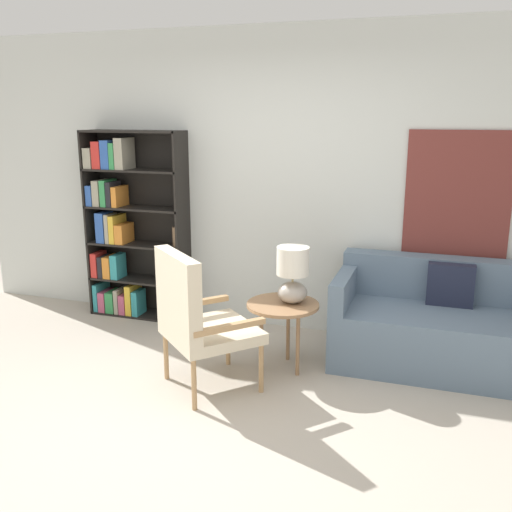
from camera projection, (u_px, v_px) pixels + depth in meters
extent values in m
plane|color=#B2A899|center=(187.00, 434.00, 3.59)|extent=(14.00, 14.00, 0.00)
cube|color=silver|center=(279.00, 183.00, 5.13)|extent=(6.40, 0.06, 2.70)
cube|color=brown|center=(458.00, 195.00, 4.63)|extent=(0.83, 0.02, 1.04)
cube|color=black|center=(94.00, 223.00, 5.64)|extent=(0.02, 0.30, 1.80)
cube|color=black|center=(183.00, 229.00, 5.34)|extent=(0.02, 0.30, 1.80)
cube|color=black|center=(132.00, 131.00, 5.27)|extent=(0.99, 0.30, 0.02)
cube|color=black|center=(142.00, 313.00, 5.71)|extent=(0.99, 0.30, 0.02)
cube|color=black|center=(145.00, 223.00, 5.62)|extent=(0.99, 0.01, 1.80)
cube|color=black|center=(140.00, 279.00, 5.62)|extent=(0.99, 0.30, 0.02)
cube|color=teal|center=(102.00, 295.00, 5.79)|extent=(0.05, 0.25, 0.28)
cube|color=#B24C6B|center=(107.00, 300.00, 5.76)|extent=(0.07, 0.21, 0.20)
cube|color=#338C4C|center=(115.00, 301.00, 5.74)|extent=(0.09, 0.22, 0.21)
cube|color=gray|center=(121.00, 300.00, 5.71)|extent=(0.04, 0.22, 0.24)
cube|color=#B24C6B|center=(126.00, 303.00, 5.68)|extent=(0.07, 0.17, 0.20)
cube|color=gold|center=(134.00, 298.00, 5.67)|extent=(0.06, 0.24, 0.30)
cube|color=teal|center=(139.00, 302.00, 5.63)|extent=(0.06, 0.19, 0.25)
cylinder|color=white|center=(178.00, 311.00, 5.57)|extent=(0.11, 0.11, 0.13)
cube|color=black|center=(138.00, 244.00, 5.53)|extent=(0.99, 0.30, 0.02)
cube|color=red|center=(99.00, 264.00, 5.68)|extent=(0.07, 0.20, 0.24)
cube|color=black|center=(105.00, 266.00, 5.66)|extent=(0.05, 0.19, 0.21)
cube|color=orange|center=(112.00, 266.00, 5.66)|extent=(0.08, 0.23, 0.21)
cube|color=teal|center=(118.00, 266.00, 5.61)|extent=(0.07, 0.19, 0.24)
cube|color=black|center=(136.00, 208.00, 5.44)|extent=(0.99, 0.30, 0.02)
cylinder|color=#194723|center=(99.00, 227.00, 5.63)|extent=(0.06, 0.06, 0.26)
cube|color=#2D56A8|center=(105.00, 227.00, 5.56)|extent=(0.09, 0.19, 0.29)
cube|color=gray|center=(111.00, 228.00, 5.53)|extent=(0.04, 0.18, 0.28)
cube|color=gold|center=(118.00, 228.00, 5.54)|extent=(0.06, 0.25, 0.27)
cube|color=orange|center=(124.00, 233.00, 5.52)|extent=(0.08, 0.23, 0.19)
cylinder|color=#8C6B4C|center=(176.00, 237.00, 5.38)|extent=(0.08, 0.08, 0.19)
cube|color=black|center=(134.00, 170.00, 5.36)|extent=(0.99, 0.30, 0.02)
cube|color=#2D56A8|center=(93.00, 195.00, 5.50)|extent=(0.06, 0.17, 0.20)
cube|color=gray|center=(102.00, 193.00, 5.50)|extent=(0.07, 0.25, 0.24)
cube|color=#338C4C|center=(108.00, 193.00, 5.47)|extent=(0.06, 0.22, 0.25)
cube|color=black|center=(113.00, 194.00, 5.44)|extent=(0.05, 0.20, 0.23)
cube|color=orange|center=(120.00, 196.00, 5.44)|extent=(0.05, 0.24, 0.19)
cube|color=gray|center=(92.00, 158.00, 5.42)|extent=(0.08, 0.20, 0.19)
cube|color=red|center=(102.00, 155.00, 5.40)|extent=(0.09, 0.23, 0.25)
cube|color=#2D56A8|center=(111.00, 154.00, 5.38)|extent=(0.09, 0.25, 0.27)
cube|color=#338C4C|center=(117.00, 156.00, 5.34)|extent=(0.05, 0.21, 0.24)
cube|color=gray|center=(125.00, 153.00, 5.32)|extent=(0.09, 0.24, 0.29)
cylinder|color=tan|center=(261.00, 368.00, 4.08)|extent=(0.04, 0.04, 0.38)
cylinder|color=tan|center=(228.00, 342.00, 4.54)|extent=(0.04, 0.04, 0.38)
cylinder|color=tan|center=(194.00, 384.00, 3.84)|extent=(0.04, 0.04, 0.38)
cylinder|color=tan|center=(166.00, 355.00, 4.29)|extent=(0.04, 0.04, 0.38)
cube|color=beige|center=(212.00, 332.00, 4.13)|extent=(0.86, 0.86, 0.08)
cube|color=beige|center=(178.00, 295.00, 3.93)|extent=(0.52, 0.49, 0.58)
cube|color=tan|center=(229.00, 327.00, 3.85)|extent=(0.40, 0.43, 0.04)
cube|color=tan|center=(196.00, 303.00, 4.34)|extent=(0.40, 0.43, 0.04)
cube|color=slate|center=(446.00, 340.00, 4.48)|extent=(1.74, 0.84, 0.46)
cube|color=slate|center=(451.00, 279.00, 4.67)|extent=(1.74, 0.20, 0.35)
cube|color=slate|center=(345.00, 287.00, 4.64)|extent=(0.12, 0.84, 0.25)
cube|color=#1E2338|center=(450.00, 285.00, 4.53)|extent=(0.36, 0.12, 0.34)
cylinder|color=#99704C|center=(283.00, 305.00, 4.39)|extent=(0.56, 0.56, 0.02)
cylinder|color=#99704C|center=(288.00, 330.00, 4.61)|extent=(0.03, 0.03, 0.51)
cylinder|color=#99704C|center=(261.00, 339.00, 4.42)|extent=(0.03, 0.03, 0.51)
cylinder|color=#99704C|center=(298.00, 344.00, 4.33)|extent=(0.03, 0.03, 0.51)
ellipsoid|color=#A59E93|center=(292.00, 292.00, 4.38)|extent=(0.23, 0.23, 0.17)
cylinder|color=tan|center=(293.00, 278.00, 4.36)|extent=(0.02, 0.02, 0.06)
cylinder|color=white|center=(293.00, 261.00, 4.32)|extent=(0.25, 0.25, 0.22)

